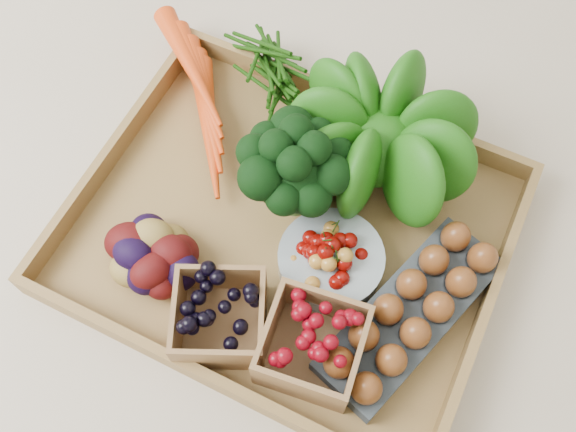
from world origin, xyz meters
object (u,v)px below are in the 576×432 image
at_px(tray, 288,233).
at_px(egg_carton, 410,315).
at_px(cherry_bowl, 331,261).
at_px(broccoli, 295,181).

xyz_separation_m(tray, egg_carton, (0.19, -0.04, 0.02)).
bearing_deg(cherry_bowl, egg_carton, -10.58).
bearing_deg(cherry_bowl, broccoli, 141.79).
bearing_deg(tray, broccoli, 105.07).
distance_m(tray, egg_carton, 0.19).
height_order(tray, broccoli, broccoli).
bearing_deg(egg_carton, cherry_bowl, -172.62).
relative_size(cherry_bowl, egg_carton, 0.51).
bearing_deg(broccoli, tray, -74.93).
relative_size(broccoli, egg_carton, 0.56).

